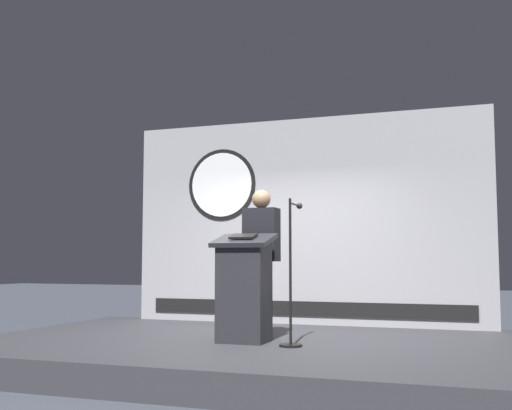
# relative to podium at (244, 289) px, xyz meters

# --- Properties ---
(ground_plane) EXTENTS (40.00, 40.00, 0.00)m
(ground_plane) POSITION_rel_podium_xyz_m (0.12, 0.24, -0.88)
(ground_plane) COLOR #383D47
(stage_platform) EXTENTS (6.40, 4.00, 0.30)m
(stage_platform) POSITION_rel_podium_xyz_m (0.12, 0.24, -0.73)
(stage_platform) COLOR #333338
(stage_platform) RESTS_ON ground
(banner_display) EXTENTS (5.11, 0.12, 2.91)m
(banner_display) POSITION_rel_podium_xyz_m (0.09, 2.09, 0.87)
(banner_display) COLOR #9E9EA3
(banner_display) RESTS_ON stage_platform
(podium) EXTENTS (0.64, 0.50, 1.19)m
(podium) POSITION_rel_podium_xyz_m (0.00, 0.00, 0.00)
(podium) COLOR #26262B
(podium) RESTS_ON stage_platform
(speaker_person) EXTENTS (0.40, 0.26, 1.72)m
(speaker_person) POSITION_rel_podium_xyz_m (0.04, 0.48, 0.30)
(speaker_person) COLOR black
(speaker_person) RESTS_ON stage_platform
(microphone_stand) EXTENTS (0.24, 0.52, 1.54)m
(microphone_stand) POSITION_rel_podium_xyz_m (0.58, -0.10, -0.04)
(microphone_stand) COLOR black
(microphone_stand) RESTS_ON stage_platform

